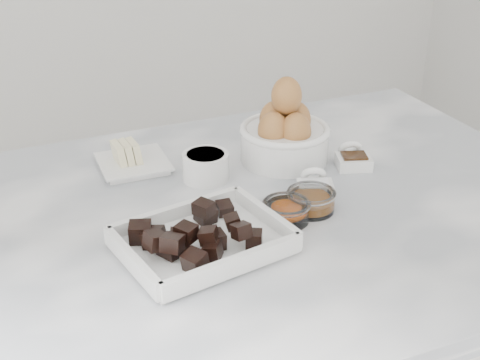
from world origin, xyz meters
name	(u,v)px	position (x,y,z in m)	size (l,w,h in m)	color
marble_slab	(236,222)	(0.00, 0.00, 0.92)	(1.20, 0.80, 0.04)	silver
chocolate_dish	(203,235)	(-0.09, -0.08, 0.97)	(0.27, 0.22, 0.06)	white
butter_plate	(132,159)	(-0.11, 0.23, 0.96)	(0.13, 0.13, 0.05)	white
sugar_ramekin	(206,165)	(0.00, 0.13, 0.97)	(0.08, 0.08, 0.05)	white
egg_bowl	(285,134)	(0.16, 0.15, 0.99)	(0.17, 0.17, 0.16)	white
honey_bowl	(311,200)	(0.11, -0.04, 0.96)	(0.08, 0.08, 0.04)	white
zest_bowl	(286,210)	(0.06, -0.06, 0.96)	(0.08, 0.08, 0.03)	white
vanilla_spoon	(353,158)	(0.27, 0.07, 0.96)	(0.08, 0.09, 0.05)	white
salt_spoon	(315,186)	(0.15, 0.00, 0.96)	(0.08, 0.09, 0.05)	white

